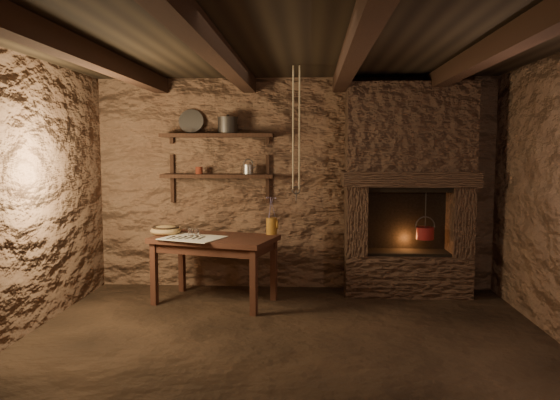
# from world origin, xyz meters

# --- Properties ---
(floor) EXTENTS (4.50, 4.50, 0.00)m
(floor) POSITION_xyz_m (0.00, 0.00, 0.00)
(floor) COLOR black
(floor) RESTS_ON ground
(back_wall) EXTENTS (4.50, 0.04, 2.40)m
(back_wall) POSITION_xyz_m (0.00, 2.00, 1.20)
(back_wall) COLOR brown
(back_wall) RESTS_ON floor
(front_wall) EXTENTS (4.50, 0.04, 2.40)m
(front_wall) POSITION_xyz_m (0.00, -2.00, 1.20)
(front_wall) COLOR brown
(front_wall) RESTS_ON floor
(left_wall) EXTENTS (0.04, 4.00, 2.40)m
(left_wall) POSITION_xyz_m (-2.25, 0.00, 1.20)
(left_wall) COLOR brown
(left_wall) RESTS_ON floor
(ceiling) EXTENTS (4.50, 4.00, 0.04)m
(ceiling) POSITION_xyz_m (0.00, 0.00, 2.40)
(ceiling) COLOR black
(ceiling) RESTS_ON back_wall
(beam_far_left) EXTENTS (0.14, 3.95, 0.16)m
(beam_far_left) POSITION_xyz_m (-1.50, 0.00, 2.31)
(beam_far_left) COLOR black
(beam_far_left) RESTS_ON ceiling
(beam_mid_left) EXTENTS (0.14, 3.95, 0.16)m
(beam_mid_left) POSITION_xyz_m (-0.50, 0.00, 2.31)
(beam_mid_left) COLOR black
(beam_mid_left) RESTS_ON ceiling
(beam_mid_right) EXTENTS (0.14, 3.95, 0.16)m
(beam_mid_right) POSITION_xyz_m (0.50, 0.00, 2.31)
(beam_mid_right) COLOR black
(beam_mid_right) RESTS_ON ceiling
(beam_far_right) EXTENTS (0.14, 3.95, 0.16)m
(beam_far_right) POSITION_xyz_m (1.50, 0.00, 2.31)
(beam_far_right) COLOR black
(beam_far_right) RESTS_ON ceiling
(shelf_lower) EXTENTS (1.25, 0.30, 0.04)m
(shelf_lower) POSITION_xyz_m (-0.85, 1.84, 1.30)
(shelf_lower) COLOR black
(shelf_lower) RESTS_ON back_wall
(shelf_upper) EXTENTS (1.25, 0.30, 0.04)m
(shelf_upper) POSITION_xyz_m (-0.85, 1.84, 1.75)
(shelf_upper) COLOR black
(shelf_upper) RESTS_ON back_wall
(hearth) EXTENTS (1.43, 0.51, 2.30)m
(hearth) POSITION_xyz_m (1.25, 1.77, 1.23)
(hearth) COLOR #332119
(hearth) RESTS_ON floor
(work_table) EXTENTS (1.36, 1.00, 0.70)m
(work_table) POSITION_xyz_m (-0.80, 1.31, 0.37)
(work_table) COLOR #381C13
(work_table) RESTS_ON floor
(linen_cloth) EXTENTS (0.70, 0.64, 0.01)m
(linen_cloth) POSITION_xyz_m (-1.00, 1.19, 0.70)
(linen_cloth) COLOR silver
(linen_cloth) RESTS_ON work_table
(pewter_cutlery_row) EXTENTS (0.51, 0.34, 0.01)m
(pewter_cutlery_row) POSITION_xyz_m (-1.00, 1.17, 0.71)
(pewter_cutlery_row) COLOR gray
(pewter_cutlery_row) RESTS_ON linen_cloth
(drinking_glasses) EXTENTS (0.18, 0.06, 0.07)m
(drinking_glasses) POSITION_xyz_m (-0.98, 1.30, 0.74)
(drinking_glasses) COLOR silver
(drinking_glasses) RESTS_ON linen_cloth
(stoneware_jug) EXTENTS (0.15, 0.15, 0.41)m
(stoneware_jug) POSITION_xyz_m (-0.22, 1.49, 0.87)
(stoneware_jug) COLOR #925C1C
(stoneware_jug) RESTS_ON work_table
(wooden_bowl) EXTENTS (0.40, 0.40, 0.12)m
(wooden_bowl) POSITION_xyz_m (-1.34, 1.43, 0.73)
(wooden_bowl) COLOR #A07945
(wooden_bowl) RESTS_ON work_table
(iron_stockpot) EXTENTS (0.28, 0.28, 0.16)m
(iron_stockpot) POSITION_xyz_m (-0.73, 1.84, 1.85)
(iron_stockpot) COLOR #312E2C
(iron_stockpot) RESTS_ON shelf_upper
(tin_pan) EXTENTS (0.29, 0.14, 0.28)m
(tin_pan) POSITION_xyz_m (-1.17, 1.94, 1.91)
(tin_pan) COLOR #A1A09B
(tin_pan) RESTS_ON shelf_upper
(small_kettle) EXTENTS (0.17, 0.14, 0.16)m
(small_kettle) POSITION_xyz_m (-0.51, 1.84, 1.37)
(small_kettle) COLOR #A1A09B
(small_kettle) RESTS_ON shelf_lower
(rusty_tin) EXTENTS (0.10, 0.10, 0.08)m
(rusty_tin) POSITION_xyz_m (-1.06, 1.84, 1.36)
(rusty_tin) COLOR #541A10
(rusty_tin) RESTS_ON shelf_lower
(red_pot) EXTENTS (0.21, 0.21, 0.54)m
(red_pot) POSITION_xyz_m (1.44, 1.72, 0.70)
(red_pot) COLOR maroon
(red_pot) RESTS_ON hearth
(hanging_ropes) EXTENTS (0.08, 0.08, 1.20)m
(hanging_ropes) POSITION_xyz_m (0.05, 1.05, 1.80)
(hanging_ropes) COLOR beige
(hanging_ropes) RESTS_ON ceiling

